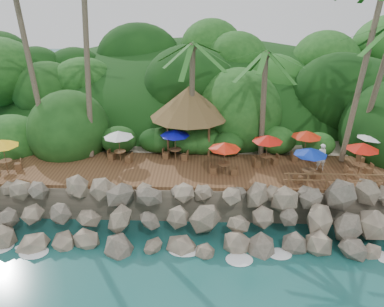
{
  "coord_description": "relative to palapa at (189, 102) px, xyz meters",
  "views": [
    {
      "loc": [
        0.85,
        -16.97,
        13.42
      ],
      "look_at": [
        0.0,
        6.0,
        3.4
      ],
      "focal_mm": 36.92,
      "sensor_mm": 36.0,
      "label": 1
    }
  ],
  "objects": [
    {
      "name": "foam_line",
      "position": [
        0.33,
        -9.18,
        -5.76
      ],
      "size": [
        25.2,
        0.8,
        0.06
      ],
      "color": "white",
      "rests_on": "ground"
    },
    {
      "name": "land_base",
      "position": [
        0.33,
        6.52,
        -4.74
      ],
      "size": [
        32.0,
        25.2,
        2.1
      ],
      "primitive_type": "cube",
      "color": "gray",
      "rests_on": "ground"
    },
    {
      "name": "palapa",
      "position": [
        0.0,
        0.0,
        0.0
      ],
      "size": [
        5.52,
        5.52,
        4.6
      ],
      "color": "brown",
      "rests_on": "ground"
    },
    {
      "name": "jungle_hill",
      "position": [
        0.33,
        14.02,
        -5.79
      ],
      "size": [
        44.8,
        28.0,
        15.4
      ],
      "primitive_type": "ellipsoid",
      "color": "#143811",
      "rests_on": "ground"
    },
    {
      "name": "ground",
      "position": [
        0.33,
        -9.48,
        -5.79
      ],
      "size": [
        140.0,
        140.0,
        0.0
      ],
      "primitive_type": "plane",
      "color": "#19514F",
      "rests_on": "ground"
    },
    {
      "name": "dining_clusters",
      "position": [
        3.19,
        -3.1,
        -1.7
      ],
      "size": [
        25.59,
        4.92,
        2.15
      ],
      "color": "brown",
      "rests_on": "terrace"
    },
    {
      "name": "seawall",
      "position": [
        0.33,
        -7.48,
        -4.64
      ],
      "size": [
        29.0,
        4.0,
        2.3
      ],
      "primitive_type": null,
      "color": "gray",
      "rests_on": "ground"
    },
    {
      "name": "terrace",
      "position": [
        0.33,
        -3.48,
        -3.59
      ],
      "size": [
        26.0,
        5.0,
        0.2
      ],
      "primitive_type": "cube",
      "color": "brown",
      "rests_on": "land_base"
    },
    {
      "name": "railing",
      "position": [
        9.35,
        -5.83,
        -2.89
      ],
      "size": [
        7.2,
        0.1,
        1.0
      ],
      "color": "brown",
      "rests_on": "terrace"
    },
    {
      "name": "jungle_foliage",
      "position": [
        0.33,
        5.52,
        -5.79
      ],
      "size": [
        44.0,
        16.0,
        12.0
      ],
      "primitive_type": null,
      "color": "#143811",
      "rests_on": "ground"
    },
    {
      "name": "palms",
      "position": [
        1.85,
        -0.94,
        6.42
      ],
      "size": [
        28.49,
        6.92,
        13.53
      ],
      "color": "brown",
      "rests_on": "ground"
    },
    {
      "name": "waiter",
      "position": [
        8.55,
        -3.26,
        -2.59
      ],
      "size": [
        0.66,
        0.44,
        1.8
      ],
      "primitive_type": "imported",
      "rotation": [
        0.0,
        0.0,
        3.13
      ],
      "color": "white",
      "rests_on": "terrace"
    }
  ]
}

